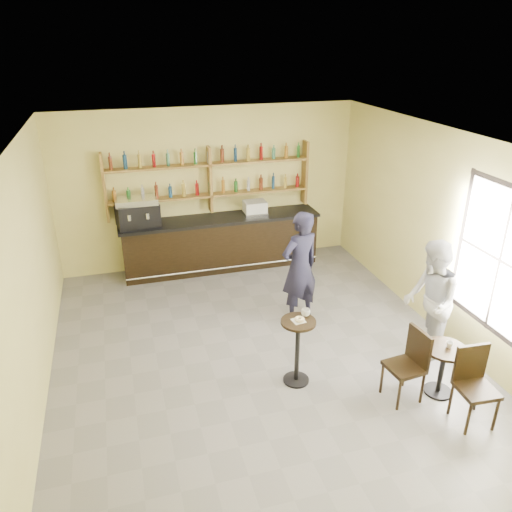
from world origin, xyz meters
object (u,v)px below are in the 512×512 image
object	(u,v)px
man_main	(300,268)
cafe_table	(441,370)
espresso_machine	(137,212)
pastry_case	(255,208)
pedestal_table	(297,352)
bar_counter	(221,243)
chair_west	(404,366)
patron_second	(430,301)
chair_south	(477,389)

from	to	relation	value
man_main	cafe_table	bearing A→B (deg)	99.45
espresso_machine	pastry_case	size ratio (longest dim) A/B	1.69
pastry_case	pedestal_table	size ratio (longest dim) A/B	0.47
bar_counter	pedestal_table	distance (m)	3.94
espresso_machine	chair_west	world-z (taller)	espresso_machine
pastry_case	patron_second	distance (m)	4.17
pedestal_table	espresso_machine	bearing A→B (deg)	114.39
bar_counter	cafe_table	distance (m)	5.09
bar_counter	patron_second	world-z (taller)	patron_second
man_main	chair_south	size ratio (longest dim) A/B	1.90
pastry_case	pedestal_table	xyz separation A→B (m)	(-0.53, -3.93, -0.73)
pastry_case	chair_west	distance (m)	4.75
bar_counter	espresso_machine	size ratio (longest dim) A/B	5.17
espresso_machine	chair_south	xyz separation A→B (m)	(3.60, -5.30, -0.85)
pedestal_table	chair_west	size ratio (longest dim) A/B	0.98
bar_counter	chair_west	bearing A→B (deg)	-73.22
chair_south	patron_second	xyz separation A→B (m)	(0.24, 1.43, 0.41)
pedestal_table	chair_west	world-z (taller)	chair_west
cafe_table	patron_second	size ratio (longest dim) A/B	0.39
espresso_machine	cafe_table	size ratio (longest dim) A/B	1.08
bar_counter	man_main	size ratio (longest dim) A/B	2.08
man_main	patron_second	bearing A→B (deg)	117.24
chair_west	espresso_machine	bearing A→B (deg)	-153.43
espresso_machine	cafe_table	xyz separation A→B (m)	(3.55, -4.70, -1.00)
pedestal_table	chair_south	xyz separation A→B (m)	(1.81, -1.36, 0.02)
man_main	cafe_table	distance (m)	2.66
bar_counter	espresso_machine	bearing A→B (deg)	180.00
espresso_machine	patron_second	xyz separation A→B (m)	(3.84, -3.86, -0.44)
pastry_case	pedestal_table	world-z (taller)	pastry_case
chair_west	patron_second	xyz separation A→B (m)	(0.84, 0.78, 0.42)
pastry_case	cafe_table	xyz separation A→B (m)	(1.23, -4.70, -0.86)
cafe_table	chair_south	xyz separation A→B (m)	(0.05, -0.60, 0.15)
man_main	chair_west	size ratio (longest dim) A/B	1.93
pastry_case	chair_south	distance (m)	5.50
espresso_machine	chair_west	xyz separation A→B (m)	(3.00, -4.65, -0.86)
cafe_table	chair_south	world-z (taller)	chair_south
patron_second	chair_west	bearing A→B (deg)	-24.78
bar_counter	cafe_table	xyz separation A→B (m)	(1.95, -4.70, -0.18)
espresso_machine	man_main	xyz separation A→B (m)	(2.39, -2.38, -0.40)
pastry_case	bar_counter	bearing A→B (deg)	-171.13
pedestal_table	man_main	bearing A→B (deg)	68.73
pedestal_table	cafe_table	xyz separation A→B (m)	(1.76, -0.76, -0.13)
pedestal_table	chair_south	world-z (taller)	chair_south
bar_counter	chair_south	world-z (taller)	bar_counter
chair_south	patron_second	world-z (taller)	patron_second
espresso_machine	man_main	world-z (taller)	man_main
cafe_table	chair_south	size ratio (longest dim) A/B	0.70
bar_counter	patron_second	size ratio (longest dim) A/B	2.18
bar_counter	cafe_table	bearing A→B (deg)	-67.44
pastry_case	patron_second	size ratio (longest dim) A/B	0.25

